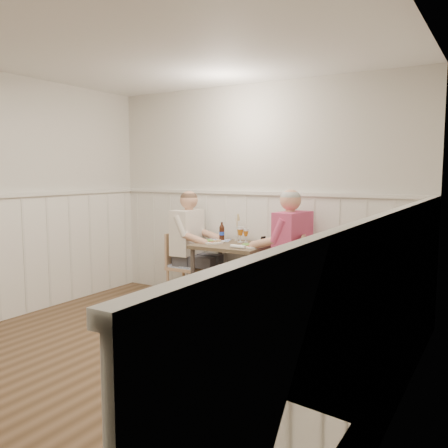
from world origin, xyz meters
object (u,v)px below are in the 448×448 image
chair_right (290,274)px  chair_left (183,263)px  dining_table (233,254)px  man_in_pink (289,263)px  diner_cream (190,254)px  grass_vase (236,228)px  beer_bottle (222,232)px

chair_right → chair_left: (-1.46, 0.10, -0.05)m
dining_table → man_in_pink: size_ratio=0.57×
diner_cream → grass_vase: (0.54, 0.19, 0.33)m
chair_left → man_in_pink: bearing=-1.2°
beer_bottle → diner_cream: bearing=-159.3°
dining_table → man_in_pink: bearing=1.5°
chair_left → man_in_pink: size_ratio=0.58×
chair_left → beer_bottle: bearing=17.3°
dining_table → man_in_pink: man_in_pink is taller
diner_cream → grass_vase: bearing=19.2°
chair_right → beer_bottle: 1.08m
chair_right → beer_bottle: (-0.99, 0.24, 0.35)m
dining_table → diner_cream: bearing=175.1°
chair_left → grass_vase: grass_vase is taller
chair_left → beer_bottle: size_ratio=3.74×
chair_right → grass_vase: 0.95m
grass_vase → diner_cream: bearing=-160.8°
man_in_pink → chair_right: bearing=-56.8°
chair_right → grass_vase: (-0.81, 0.29, 0.41)m
chair_right → diner_cream: size_ratio=0.67×
diner_cream → man_in_pink: bearing=-1.6°
diner_cream → grass_vase: diner_cream is taller
chair_left → diner_cream: (0.10, 0.01, 0.12)m
man_in_pink → grass_vase: bearing=163.7°
man_in_pink → diner_cream: 1.31m
grass_vase → man_in_pink: bearing=-16.3°
chair_right → diner_cream: bearing=175.7°
man_in_pink → diner_cream: (-1.31, 0.04, -0.02)m
diner_cream → chair_left: bearing=-176.1°
dining_table → grass_vase: bearing=110.6°
man_in_pink → beer_bottle: (-0.94, 0.17, 0.26)m
chair_left → beer_bottle: (0.47, 0.15, 0.40)m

